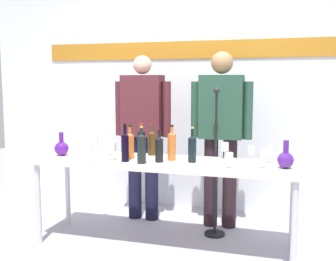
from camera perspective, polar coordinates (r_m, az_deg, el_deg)
ground_plane at (r=3.77m, az=-0.66°, el=-16.03°), size 10.00×10.00×0.00m
back_wall at (r=4.63m, az=3.64°, el=7.33°), size 5.14×0.11×3.00m
display_table at (r=3.55m, az=-0.67°, el=-5.35°), size 2.35×0.62×0.78m
decanter_blue_left at (r=3.90m, az=-14.99°, el=-2.42°), size 0.13×0.13×0.22m
decanter_blue_right at (r=3.35m, az=16.47°, el=-3.96°), size 0.13×0.13×0.23m
presenter_left at (r=4.22m, az=-3.62°, el=0.57°), size 0.61×0.22×1.74m
presenter_right at (r=4.02m, az=7.60°, el=0.47°), size 0.62×0.22×1.77m
wine_bottle_0 at (r=3.49m, az=-6.18°, el=-2.18°), size 0.07×0.07×0.33m
wine_bottle_1 at (r=3.70m, az=-3.85°, el=-1.70°), size 0.07×0.07×0.31m
wine_bottle_2 at (r=3.79m, az=-2.35°, el=-1.66°), size 0.07×0.07×0.31m
wine_bottle_3 at (r=3.40m, az=-3.82°, el=-2.45°), size 0.07×0.07×0.32m
wine_bottle_4 at (r=3.63m, az=-5.46°, el=-2.01°), size 0.07×0.07×0.31m
wine_bottle_5 at (r=3.45m, az=3.48°, el=-2.49°), size 0.07×0.07×0.31m
wine_bottle_6 at (r=3.45m, az=-1.28°, el=-2.55°), size 0.07×0.07×0.28m
wine_bottle_7 at (r=3.53m, az=0.53°, el=-2.07°), size 0.07×0.07×0.32m
wine_glass_left_0 at (r=3.56m, az=-7.93°, el=-2.38°), size 0.06×0.06×0.17m
wine_glass_left_1 at (r=4.04m, az=-10.39°, el=-1.47°), size 0.06×0.06×0.16m
wine_glass_left_2 at (r=3.81m, az=-8.40°, el=-2.14°), size 0.07×0.07×0.13m
wine_glass_left_3 at (r=3.52m, az=-11.38°, el=-2.90°), size 0.07×0.07×0.14m
wine_glass_right_0 at (r=3.51m, az=14.47°, el=-2.71°), size 0.07×0.07×0.16m
wine_glass_right_1 at (r=3.53m, az=11.83°, el=-2.83°), size 0.06×0.06×0.14m
wine_glass_right_2 at (r=3.27m, az=13.48°, el=-3.40°), size 0.06×0.06×0.16m
wine_glass_right_3 at (r=3.63m, az=8.12°, el=-2.35°), size 0.07×0.07×0.15m
wine_glass_right_4 at (r=3.24m, az=8.76°, el=-3.79°), size 0.06×0.06×0.13m
microphone_stand at (r=3.87m, az=6.78°, el=-8.11°), size 0.20×0.20×1.42m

